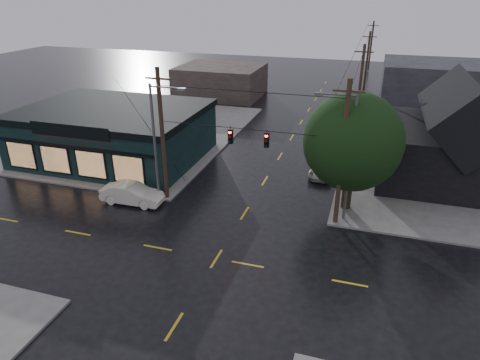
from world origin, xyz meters
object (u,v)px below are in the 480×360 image
(corner_tree, at_px, (353,142))
(utility_pole_ne, at_px, (335,223))
(sedan_cream, at_px, (132,194))
(utility_pole_nw, at_px, (167,198))
(suv_silver, at_px, (323,168))

(corner_tree, distance_m, utility_pole_ne, 5.85)
(corner_tree, xyz_separation_m, sedan_cream, (-15.68, -3.90, -4.53))
(corner_tree, relative_size, utility_pole_nw, 0.86)
(corner_tree, bearing_deg, sedan_cream, -166.04)
(utility_pole_ne, xyz_separation_m, suv_silver, (-1.98, 8.22, 0.61))
(corner_tree, bearing_deg, utility_pole_nw, -169.93)
(utility_pole_nw, height_order, suv_silver, utility_pole_nw)
(corner_tree, height_order, sedan_cream, corner_tree)
(utility_pole_nw, relative_size, suv_silver, 2.31)
(utility_pole_nw, relative_size, sedan_cream, 2.12)
(utility_pole_ne, relative_size, sedan_cream, 2.12)
(utility_pole_ne, bearing_deg, utility_pole_nw, 180.00)
(utility_pole_ne, distance_m, suv_silver, 8.47)
(corner_tree, distance_m, sedan_cream, 16.78)
(utility_pole_nw, distance_m, sedan_cream, 2.76)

